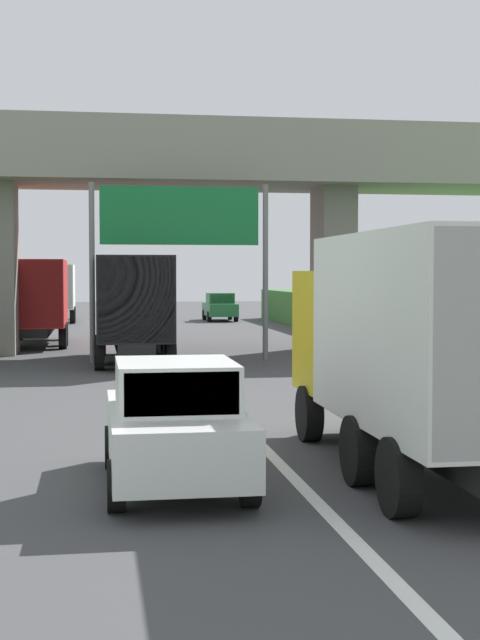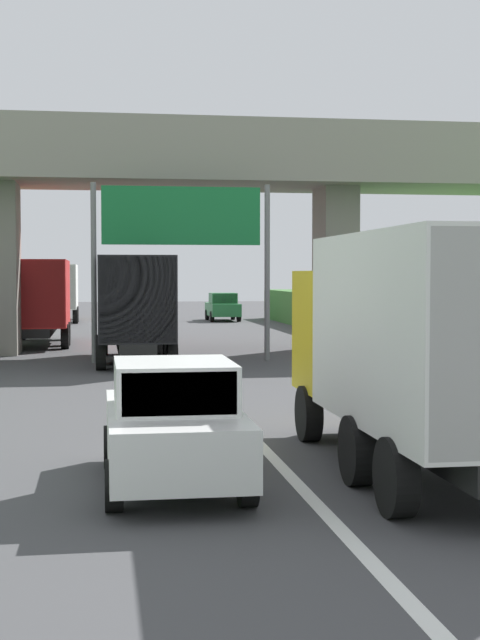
% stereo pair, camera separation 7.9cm
% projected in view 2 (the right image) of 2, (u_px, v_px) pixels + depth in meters
% --- Properties ---
extents(lane_centre_stripe, '(0.20, 99.49, 0.01)m').
position_uv_depth(lane_centre_stripe, '(192.00, 373.00, 27.15)').
color(lane_centre_stripe, white).
rests_on(lane_centre_stripe, ground).
extents(overpass_bridge, '(40.00, 4.80, 8.34)m').
position_uv_depth(overpass_bridge, '(172.00, 180.00, 34.17)').
color(overpass_bridge, gray).
rests_on(overpass_bridge, ground).
extents(overhead_highway_sign, '(5.88, 0.18, 5.84)m').
position_uv_depth(overhead_highway_sign, '(182.00, 229.00, 30.36)').
color(overhead_highway_sign, slate).
rests_on(overhead_highway_sign, ground).
extents(truck_red, '(2.44, 7.30, 3.44)m').
position_uv_depth(truck_red, '(40.00, 297.00, 37.78)').
color(truck_red, black).
rests_on(truck_red, ground).
extents(truck_black, '(2.44, 7.30, 3.44)m').
position_uv_depth(truck_black, '(134.00, 303.00, 30.16)').
color(truck_black, black).
rests_on(truck_black, ground).
extents(truck_orange, '(2.44, 7.30, 3.44)m').
position_uv_depth(truck_orange, '(58.00, 290.00, 56.00)').
color(truck_orange, black).
rests_on(truck_orange, ground).
extents(truck_yellow, '(2.44, 7.30, 3.44)m').
position_uv_depth(truck_yellow, '(419.00, 340.00, 13.31)').
color(truck_yellow, black).
rests_on(truck_yellow, ground).
extents(car_green, '(1.86, 4.10, 1.72)m').
position_uv_depth(car_green, '(223.00, 307.00, 57.26)').
color(car_green, '#236B38').
rests_on(car_green, ground).
extents(car_white, '(1.86, 4.10, 1.72)m').
position_uv_depth(car_white, '(173.00, 424.00, 12.56)').
color(car_white, silver).
rests_on(car_white, ground).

